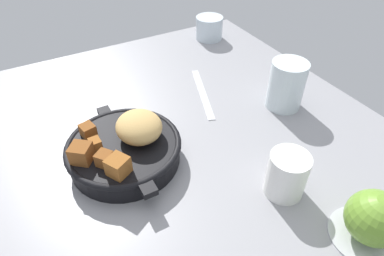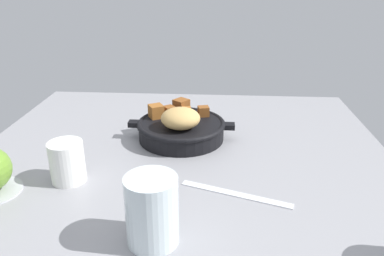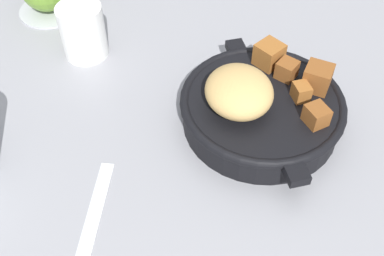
{
  "view_description": "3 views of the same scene",
  "coord_description": "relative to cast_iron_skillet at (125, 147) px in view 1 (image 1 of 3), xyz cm",
  "views": [
    {
      "loc": [
        43.78,
        -19.09,
        43.83
      ],
      "look_at": [
        3.43,
        3.22,
        4.53
      ],
      "focal_mm": 30.47,
      "sensor_mm": 36.0,
      "label": 1
    },
    {
      "loc": [
        -7.26,
        73.01,
        37.74
      ],
      "look_at": [
        -2.37,
        0.35,
        6.95
      ],
      "focal_mm": 35.65,
      "sensor_mm": 36.0,
      "label": 2
    },
    {
      "loc": [
        -36.9,
        8.88,
        45.08
      ],
      "look_at": [
        -3.43,
        0.76,
        6.22
      ],
      "focal_mm": 43.5,
      "sensor_mm": 36.0,
      "label": 3
    }
  ],
  "objects": [
    {
      "name": "cast_iron_skillet",
      "position": [
        0.0,
        0.0,
        0.0
      ],
      "size": [
        25.07,
        20.81,
        8.9
      ],
      "color": "black",
      "rests_on": "ground_plane"
    },
    {
      "name": "white_creamer_pitcher",
      "position": [
        19.59,
        20.38,
        0.84
      ],
      "size": [
        6.52,
        6.52,
        7.98
      ],
      "primitive_type": "cylinder",
      "color": "white",
      "rests_on": "ground_plane"
    },
    {
      "name": "water_glass_tall",
      "position": [
        0.73,
        36.63,
        2.21
      ],
      "size": [
        7.78,
        7.78,
        10.72
      ],
      "primitive_type": "cylinder",
      "color": "silver",
      "rests_on": "ground_plane"
    },
    {
      "name": "water_glass_short",
      "position": [
        -36.82,
        40.03,
        0.16
      ],
      "size": [
        8.05,
        8.05,
        6.63
      ],
      "primitive_type": "cylinder",
      "color": "silver",
      "rests_on": "ground_plane"
    },
    {
      "name": "butter_knife",
      "position": [
        -12.0,
        23.23,
        -2.97
      ],
      "size": [
        20.03,
        8.3,
        0.36
      ],
      "primitive_type": "cube",
      "rotation": [
        0.0,
        0.0,
        -0.34
      ],
      "color": "silver",
      "rests_on": "ground_plane"
    },
    {
      "name": "red_apple",
      "position": [
        32.11,
        25.28,
        1.51
      ],
      "size": [
        8.12,
        8.12,
        8.12
      ],
      "primitive_type": "sphere",
      "color": "olive",
      "rests_on": "saucer_plate"
    },
    {
      "name": "ground_plane",
      "position": [
        -0.87,
        9.11,
        -4.35
      ],
      "size": [
        91.23,
        87.7,
        2.4
      ],
      "primitive_type": "cube",
      "color": "gray"
    },
    {
      "name": "saucer_plate",
      "position": [
        32.11,
        25.28,
        -2.85
      ],
      "size": [
        10.38,
        10.38,
        0.6
      ],
      "primitive_type": "cylinder",
      "color": "#B7BABF",
      "rests_on": "ground_plane"
    }
  ]
}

